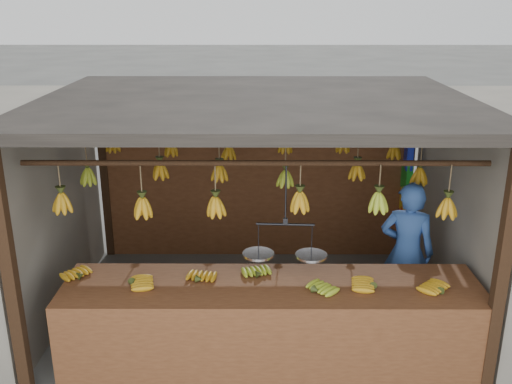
{
  "coord_description": "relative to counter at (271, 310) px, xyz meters",
  "views": [
    {
      "loc": [
        0.02,
        -5.68,
        3.32
      ],
      "look_at": [
        0.0,
        0.3,
        1.3
      ],
      "focal_mm": 40.0,
      "sensor_mm": 36.0,
      "label": 1
    }
  ],
  "objects": [
    {
      "name": "stall",
      "position": [
        -0.14,
        1.56,
        1.26
      ],
      "size": [
        4.3,
        3.3,
        2.4
      ],
      "color": "black",
      "rests_on": "ground"
    },
    {
      "name": "ground",
      "position": [
        -0.14,
        1.24,
        -0.71
      ],
      "size": [
        80.0,
        80.0,
        0.0
      ],
      "primitive_type": "plane",
      "color": "#5B5B57"
    },
    {
      "name": "bag_bundles",
      "position": [
        1.8,
        2.59,
        0.3
      ],
      "size": [
        0.08,
        0.26,
        1.19
      ],
      "color": "#1426BF",
      "rests_on": "ground"
    },
    {
      "name": "counter",
      "position": [
        0.0,
        0.0,
        0.0
      ],
      "size": [
        3.77,
        0.86,
        0.96
      ],
      "color": "#59311A",
      "rests_on": "ground"
    },
    {
      "name": "balance_scale",
      "position": [
        0.12,
        0.24,
        0.47
      ],
      "size": [
        0.75,
        0.3,
        0.87
      ],
      "color": "black",
      "rests_on": "ground"
    },
    {
      "name": "vendor",
      "position": [
        1.46,
        1.09,
        0.06
      ],
      "size": [
        0.65,
        0.53,
        1.56
      ],
      "primitive_type": "imported",
      "rotation": [
        0.0,
        0.0,
        2.84
      ],
      "color": "#3359A5",
      "rests_on": "ground"
    },
    {
      "name": "hanging_bananas",
      "position": [
        -0.14,
        1.23,
        0.9
      ],
      "size": [
        3.61,
        2.24,
        0.37
      ],
      "color": "#B27B13",
      "rests_on": "ground"
    }
  ]
}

